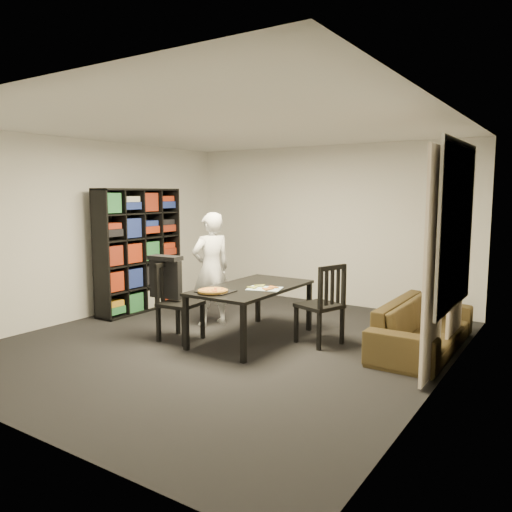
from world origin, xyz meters
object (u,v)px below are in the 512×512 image
Objects in this scene: baking_tray at (216,291)px; pepperoni_pizza at (213,291)px; person at (211,269)px; chair_left at (174,296)px; bookshelf at (139,250)px; sofa at (423,326)px; chair_right at (325,299)px; dining_table at (252,291)px.

baking_tray is 1.14× the size of pepperoni_pizza.
baking_tray is at bearing 65.22° from person.
pepperoni_pizza is (0.68, -0.08, 0.15)m from chair_left.
bookshelf is 4.31m from sofa.
chair_right is (3.19, -0.05, -0.39)m from bookshelf.
dining_table is at bearing -52.57° from chair_right.
chair_right is at bearing -69.11° from chair_left.
pepperoni_pizza is at bearing -29.97° from chair_right.
sofa is at bearing 123.74° from person.
bookshelf reaches higher than pepperoni_pizza.
pepperoni_pizza is (0.01, -0.07, 0.02)m from baking_tray.
person is at bearing 161.46° from dining_table.
dining_table is 4.09× the size of baking_tray.
person reaches higher than pepperoni_pizza.
bookshelf reaches higher than baking_tray.
dining_table is at bearing -8.35° from bookshelf.
dining_table is at bearing 73.27° from baking_tray.
dining_table is at bearing 111.89° from sofa.
pepperoni_pizza is (-0.14, -0.59, 0.09)m from dining_table.
baking_tray is at bearing 121.98° from sofa.
bookshelf is 4.75× the size of baking_tray.
dining_table is 0.84× the size of sofa.
bookshelf is 2.39m from pepperoni_pizza.
pepperoni_pizza is at bearing -103.68° from dining_table.
bookshelf is 2.35m from baking_tray.
chair_left is at bearing -29.60° from bookshelf.
pepperoni_pizza is at bearing 123.53° from sofa.
chair_left is 0.50× the size of sofa.
person is at bearing 129.34° from pepperoni_pizza.
sofa is at bearing -69.45° from chair_left.
bookshelf is 1.47m from person.
pepperoni_pizza is (2.18, -0.93, -0.24)m from bookshelf.
bookshelf is 0.98× the size of sofa.
dining_table is 4.67× the size of pepperoni_pizza.
baking_tray is at bearing -32.66° from chair_right.
bookshelf is at bearing 156.81° from pepperoni_pizza.
person is at bearing 131.19° from baking_tray.
pepperoni_pizza is (-1.01, -0.88, 0.14)m from chair_right.
chair_left is (-0.82, -0.51, -0.06)m from dining_table.
baking_tray is 0.21× the size of sofa.
pepperoni_pizza is at bearing 63.37° from person.
chair_right is 0.51× the size of sofa.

